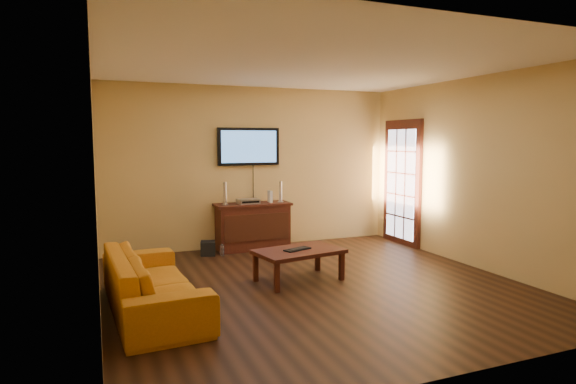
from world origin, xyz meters
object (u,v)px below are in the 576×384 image
subwoofer (208,248)px  bottle (222,250)px  media_console (253,226)px  av_receiver (248,201)px  game_console (270,197)px  speaker_left (225,194)px  speaker_right (281,192)px  coffee_table (299,253)px  keyboard (297,249)px  television (249,147)px  sofa (152,272)px

subwoofer → bottle: bearing=-19.6°
media_console → av_receiver: bearing=-174.8°
media_console → av_receiver: (-0.08, -0.01, 0.42)m
media_console → game_console: size_ratio=6.33×
bottle → speaker_left: bearing=64.4°
speaker_left → speaker_right: 0.97m
speaker_left → bottle: speaker_left is taller
av_receiver → subwoofer: (-0.72, -0.15, -0.70)m
coffee_table → game_console: (0.32, 1.97, 0.51)m
game_console → bottle: 1.23m
game_console → keyboard: size_ratio=0.51×
media_console → keyboard: media_console is taller
game_console → keyboard: bearing=-100.6°
media_console → game_console: 0.57m
subwoofer → bottle: (0.19, -0.13, -0.02)m
speaker_right → subwoofer: (-1.29, -0.15, -0.82)m
coffee_table → speaker_right: (0.50, 1.96, 0.57)m
game_console → bottle: size_ratio=1.02×
media_console → bottle: 0.73m
media_console → game_console: (0.31, 0.00, 0.48)m
keyboard → av_receiver: bearing=91.3°
television → game_console: 0.91m
bottle → av_receiver: bearing=28.5°
sofa → speaker_right: bearing=-48.3°
coffee_table → sofa: 1.92m
television → keyboard: bearing=-91.0°
bottle → keyboard: bearing=-71.4°
media_console → bottle: (-0.60, -0.29, -0.30)m
speaker_left → keyboard: (0.44, -1.96, -0.52)m
coffee_table → sofa: size_ratio=0.56×
television → av_receiver: size_ratio=3.08×
television → speaker_right: size_ratio=3.01×
bottle → game_console: bearing=17.9°
television → speaker_right: television is taller
media_console → coffee_table: size_ratio=1.05×
sofa → subwoofer: size_ratio=9.60×
speaker_right → coffee_table: bearing=-104.4°
sofa → media_console: bearing=-41.6°
subwoofer → television: bearing=39.0°
media_console → sofa: 3.04m
game_console → keyboard: game_console is taller
media_console → bottle: size_ratio=6.48×
coffee_table → av_receiver: size_ratio=3.46×
speaker_left → speaker_right: size_ratio=1.05×
sofa → speaker_left: bearing=-34.1°
speaker_right → av_receiver: size_ratio=1.02×
sofa → speaker_left: speaker_left is taller
coffee_table → bottle: (-0.59, 1.68, -0.27)m
coffee_table → game_console: size_ratio=6.01×
speaker_right → media_console: bearing=179.1°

